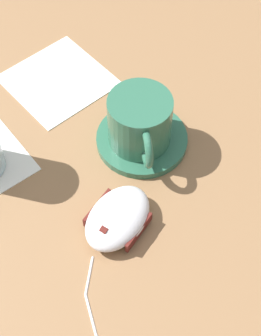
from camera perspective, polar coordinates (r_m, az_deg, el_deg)
ground_plane at (r=0.69m, az=-4.91°, el=-0.05°), size 3.00×3.00×0.00m
saucer at (r=0.71m, az=1.27°, el=3.20°), size 0.13×0.13×0.01m
coffee_cup at (r=0.67m, az=1.06°, el=5.12°), size 0.10×0.09×0.07m
computer_mouse at (r=0.63m, az=-1.44°, el=-5.56°), size 0.10×0.07×0.03m
napkin_spare at (r=0.79m, az=-8.03°, el=9.63°), size 0.18×0.18×0.00m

